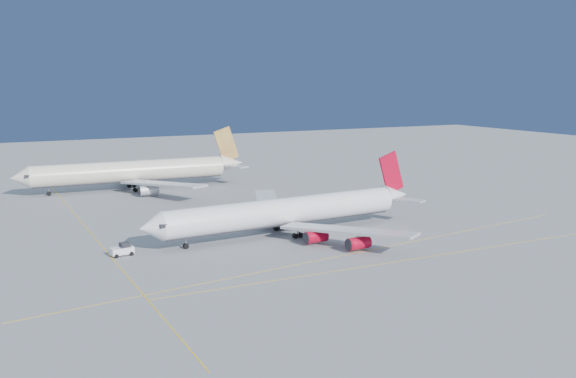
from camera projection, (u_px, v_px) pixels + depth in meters
The scene contains 5 objects.
ground at pixel (335, 246), 122.87m from camera, with size 500.00×500.00×0.00m, color slate.
taxiway_lines at pixel (252, 247), 121.91m from camera, with size 118.86×140.00×0.02m.
airliner_virgin at pixel (290, 211), 132.02m from camera, with size 63.70×57.05×15.71m.
airliner_etihad at pixel (136, 171), 185.57m from camera, with size 66.89×61.90×17.48m.
pushback_tug at pixel (122, 250), 116.27m from camera, with size 4.35×3.03×2.30m.
Camera 1 is at (-61.86, -102.37, 31.53)m, focal length 40.00 mm.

